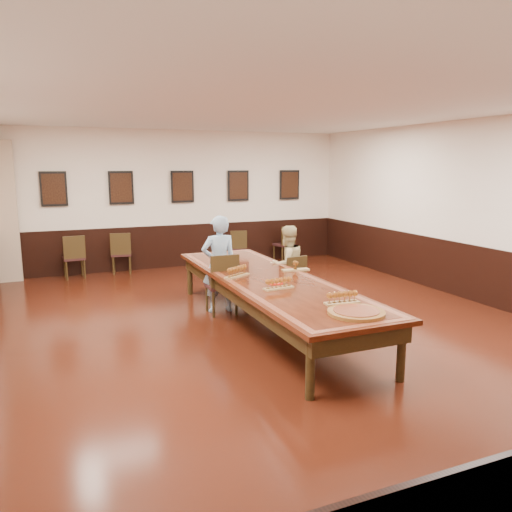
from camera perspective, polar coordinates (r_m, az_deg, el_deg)
name	(u,v)px	position (r m, az deg, el deg)	size (l,w,h in m)	color
floor	(269,327)	(7.61, 1.48, -8.14)	(8.00, 10.00, 0.02)	black
ceiling	(270,106)	(7.25, 1.60, 16.75)	(8.00, 10.00, 0.02)	white
wall_back	(182,199)	(11.98, -8.46, 6.43)	(8.00, 0.02, 3.20)	#F4E2CD
wall_right	(477,211)	(9.62, 23.93, 4.70)	(0.02, 10.00, 3.20)	#F4E2CD
chair_man	(221,283)	(8.16, -3.99, -3.13)	(0.47, 0.51, 1.00)	black
chair_woman	(290,280)	(8.67, 3.92, -2.74)	(0.41, 0.45, 0.88)	black
spare_chair_a	(74,257)	(11.37, -20.11, -0.06)	(0.44, 0.48, 0.94)	black
spare_chair_b	(121,253)	(11.57, -15.13, 0.37)	(0.44, 0.47, 0.93)	black
spare_chair_c	(238,247)	(12.19, -2.08, 1.03)	(0.40, 0.43, 0.85)	black
spare_chair_d	(284,243)	(12.61, 3.19, 1.46)	(0.42, 0.46, 0.90)	black
person_man	(219,264)	(8.19, -4.24, -0.93)	(0.59, 0.38, 1.60)	#4881B4
person_woman	(287,265)	(8.69, 3.57, -1.03)	(0.68, 0.53, 1.38)	#D4BF84
pink_phone	(295,270)	(7.95, 4.45, -1.62)	(0.07, 0.15, 0.01)	#FF54B7
curtain	(5,212)	(11.45, -26.72, 4.50)	(0.45, 0.18, 2.90)	tan
wainscoting	(269,295)	(7.46, 1.50, -4.42)	(8.00, 10.00, 1.00)	black
conference_table	(269,287)	(7.43, 1.50, -3.59)	(1.40, 5.00, 0.76)	black
posters	(182,187)	(11.89, -8.41, 7.85)	(6.14, 0.04, 0.74)	black
flight_a	(237,272)	(7.46, -2.19, -1.83)	(0.45, 0.34, 0.17)	olive
flight_b	(295,266)	(7.91, 4.53, -1.16)	(0.45, 0.18, 0.16)	olive
flight_c	(279,284)	(6.74, 2.60, -3.20)	(0.44, 0.18, 0.16)	olive
flight_d	(342,298)	(6.11, 9.82, -4.76)	(0.44, 0.17, 0.16)	olive
red_plate_grp	(275,283)	(7.06, 2.24, -3.10)	(0.21, 0.21, 0.03)	red
carved_platter	(356,312)	(5.74, 11.38, -6.34)	(0.83, 0.83, 0.05)	brown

